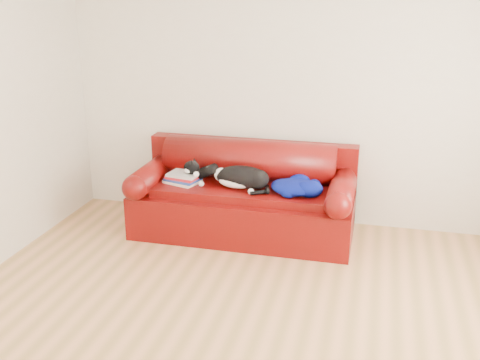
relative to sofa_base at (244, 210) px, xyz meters
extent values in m
plane|color=olive|center=(0.35, -1.49, -0.24)|extent=(4.50, 4.50, 0.00)
cube|color=beige|center=(0.35, 0.51, 1.06)|extent=(4.50, 0.02, 2.60)
cube|color=beige|center=(0.35, -3.49, 1.06)|extent=(4.50, 0.02, 2.60)
cube|color=#430205|center=(0.00, 0.01, -0.03)|extent=(2.10, 0.90, 0.42)
cube|color=#430205|center=(0.00, -0.04, 0.21)|extent=(1.66, 0.62, 0.10)
cylinder|color=black|center=(-0.93, -0.32, -0.21)|extent=(0.06, 0.06, 0.05)
cylinder|color=black|center=(0.93, -0.32, -0.21)|extent=(0.06, 0.06, 0.05)
cylinder|color=black|center=(-0.93, 0.34, -0.21)|extent=(0.06, 0.06, 0.05)
cylinder|color=black|center=(0.93, 0.34, -0.21)|extent=(0.06, 0.06, 0.05)
cube|color=#430205|center=(0.00, 0.37, 0.19)|extent=(2.10, 0.18, 0.85)
cylinder|color=#430205|center=(0.00, 0.26, 0.44)|extent=(1.70, 0.40, 0.40)
cylinder|color=#430205|center=(-0.93, 0.01, 0.30)|extent=(0.24, 0.88, 0.24)
sphere|color=#430205|center=(-0.93, -0.43, 0.30)|extent=(0.24, 0.24, 0.24)
cylinder|color=#430205|center=(0.93, 0.01, 0.30)|extent=(0.24, 0.88, 0.24)
sphere|color=#430205|center=(0.93, -0.43, 0.30)|extent=(0.24, 0.24, 0.24)
cube|color=#EFE2CE|center=(-0.58, -0.07, 0.28)|extent=(0.37, 0.33, 0.02)
cube|color=white|center=(-0.58, -0.07, 0.28)|extent=(0.36, 0.31, 0.02)
cube|color=navy|center=(-0.58, -0.07, 0.30)|extent=(0.36, 0.31, 0.02)
cube|color=white|center=(-0.58, -0.07, 0.30)|extent=(0.34, 0.29, 0.02)
cube|color=#B4141D|center=(-0.58, -0.07, 0.33)|extent=(0.34, 0.29, 0.02)
cube|color=white|center=(-0.58, -0.07, 0.33)|extent=(0.32, 0.27, 0.02)
cube|color=#B4B5BB|center=(-0.58, -0.07, 0.35)|extent=(0.32, 0.27, 0.02)
cube|color=white|center=(-0.58, -0.07, 0.35)|extent=(0.31, 0.25, 0.02)
ellipsoid|color=black|center=(0.01, -0.08, 0.37)|extent=(0.56, 0.37, 0.21)
ellipsoid|color=white|center=(-0.03, -0.13, 0.33)|extent=(0.38, 0.23, 0.13)
ellipsoid|color=white|center=(-0.20, -0.07, 0.37)|extent=(0.17, 0.16, 0.13)
ellipsoid|color=black|center=(0.16, -0.10, 0.35)|extent=(0.25, 0.25, 0.18)
ellipsoid|color=black|center=(-0.32, -0.01, 0.44)|extent=(0.18, 0.17, 0.13)
ellipsoid|color=white|center=(-0.34, -0.05, 0.42)|extent=(0.08, 0.07, 0.05)
sphere|color=#BF7272|center=(-0.36, -0.06, 0.42)|extent=(0.02, 0.02, 0.02)
cone|color=black|center=(-0.31, -0.05, 0.50)|extent=(0.07, 0.06, 0.06)
cone|color=black|center=(-0.30, 0.02, 0.50)|extent=(0.07, 0.06, 0.06)
cylinder|color=black|center=(0.26, -0.15, 0.30)|extent=(0.08, 0.18, 0.05)
sphere|color=white|center=(-0.24, -0.08, 0.29)|extent=(0.05, 0.05, 0.05)
sphere|color=white|center=(0.12, -0.23, 0.29)|extent=(0.05, 0.05, 0.05)
ellipsoid|color=#020F42|center=(0.50, -0.11, 0.33)|extent=(0.42, 0.39, 0.13)
ellipsoid|color=#020F42|center=(0.65, -0.15, 0.34)|extent=(0.26, 0.23, 0.15)
ellipsoid|color=#020F42|center=(0.40, -0.05, 0.31)|extent=(0.26, 0.30, 0.10)
ellipsoid|color=#020F42|center=(0.54, 0.01, 0.34)|extent=(0.22, 0.17, 0.15)
ellipsoid|color=#020F42|center=(0.47, -0.21, 0.31)|extent=(0.17, 0.18, 0.10)
ellipsoid|color=silver|center=(0.58, -0.18, 0.35)|extent=(0.18, 0.07, 0.04)
camera|label=1|loc=(1.20, -4.93, 2.04)|focal=42.00mm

